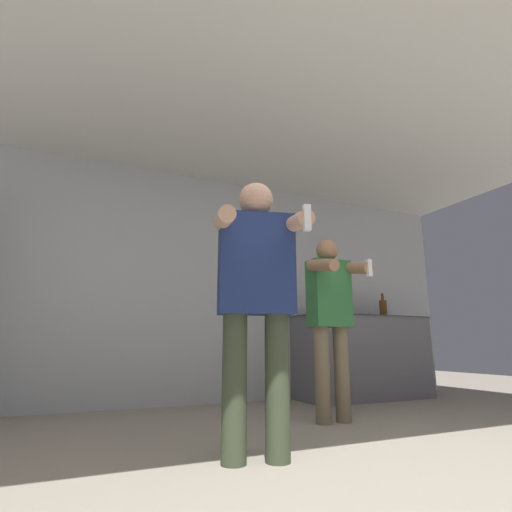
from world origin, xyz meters
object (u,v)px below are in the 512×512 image
(person_woman_foreground, at_px, (256,291))
(bottle_dark_rum, at_px, (383,308))
(bottle_amber_bourbon, at_px, (349,306))
(person_man_side, at_px, (331,311))
(bottle_clear_vodka, at_px, (341,305))

(person_woman_foreground, bearing_deg, bottle_dark_rum, 35.29)
(bottle_amber_bourbon, height_order, person_woman_foreground, person_woman_foreground)
(person_man_side, bearing_deg, bottle_clear_vodka, 49.95)
(bottle_clear_vodka, xyz_separation_m, person_man_side, (-0.87, -1.04, -0.18))
(bottle_dark_rum, xyz_separation_m, person_woman_foreground, (-2.55, -1.80, -0.15))
(bottle_clear_vodka, relative_size, bottle_amber_bourbon, 1.18)
(bottle_amber_bourbon, bearing_deg, bottle_clear_vodka, 180.00)
(bottle_dark_rum, relative_size, person_woman_foreground, 0.19)
(bottle_amber_bourbon, relative_size, person_woman_foreground, 0.17)
(bottle_dark_rum, xyz_separation_m, person_man_side, (-1.51, -1.04, -0.17))
(bottle_amber_bourbon, bearing_deg, person_man_side, -133.49)
(bottle_clear_vodka, bearing_deg, person_man_side, -130.05)
(bottle_dark_rum, height_order, person_woman_foreground, person_woman_foreground)
(person_man_side, bearing_deg, bottle_dark_rum, 34.56)
(bottle_amber_bourbon, xyz_separation_m, person_man_side, (-0.99, -1.04, -0.17))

